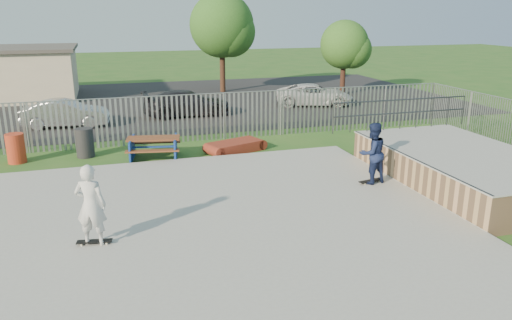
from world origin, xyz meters
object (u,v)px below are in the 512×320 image
object	(u,v)px
car_white	(314,95)
tree_right	(344,45)
car_dark	(187,103)
tree_mid	(222,25)
trash_bin_grey	(85,143)
skater_navy	(372,153)
trash_bin_red	(16,148)
funbox	(235,147)
skater_white	(91,205)
picnic_table	(154,148)
car_silver	(66,113)

from	to	relation	value
car_white	tree_right	size ratio (longest dim) A/B	0.92
car_dark	tree_right	world-z (taller)	tree_right
tree_mid	trash_bin_grey	bearing A→B (deg)	-121.60
tree_mid	skater_navy	xyz separation A→B (m)	(0.06, -20.17, -3.30)
trash_bin_red	car_white	bearing A→B (deg)	26.69
funbox	car_white	distance (m)	10.89
funbox	skater_white	distance (m)	9.00
tree_mid	skater_white	xyz separation A→B (m)	(-8.21, -22.18, -3.30)
picnic_table	trash_bin_red	world-z (taller)	trash_bin_red
funbox	tree_mid	world-z (taller)	tree_mid
skater_navy	car_white	bearing A→B (deg)	-117.50
trash_bin_grey	trash_bin_red	bearing A→B (deg)	-178.27
trash_bin_grey	car_dark	size ratio (longest dim) A/B	0.24
car_dark	tree_right	bearing A→B (deg)	-71.31
funbox	car_white	xyz separation A→B (m)	(6.94, 8.38, 0.44)
picnic_table	tree_mid	size ratio (longest dim) A/B	0.33
funbox	car_dark	bearing A→B (deg)	75.45
car_white	tree_right	distance (m)	5.30
car_dark	picnic_table	bearing A→B (deg)	160.03
tree_right	skater_navy	size ratio (longest dim) A/B	2.50
tree_right	trash_bin_grey	bearing A→B (deg)	-146.32
trash_bin_grey	car_white	xyz separation A→B (m)	(12.58, 7.45, 0.08)
car_dark	tree_mid	bearing A→B (deg)	-27.76
picnic_table	trash_bin_red	xyz separation A→B (m)	(-4.86, 0.90, 0.13)
car_dark	tree_right	size ratio (longest dim) A/B	0.96
car_silver	tree_mid	xyz separation A→B (m)	(9.60, 8.43, 3.75)
tree_right	skater_white	distance (m)	24.49
picnic_table	funbox	bearing A→B (deg)	10.95
car_white	skater_white	bearing A→B (deg)	158.90
trash_bin_grey	car_dark	distance (m)	8.22
car_silver	skater_white	world-z (taller)	skater_white
skater_navy	car_dark	bearing A→B (deg)	-85.25
funbox	tree_right	distance (m)	15.77
skater_navy	trash_bin_red	bearing A→B (deg)	-40.42
car_silver	car_white	xyz separation A→B (m)	(13.58, 1.89, -0.03)
car_white	skater_white	size ratio (longest dim) A/B	2.31
picnic_table	trash_bin_grey	distance (m)	2.67
trash_bin_grey	skater_navy	xyz separation A→B (m)	(8.67, -6.18, 0.56)
tree_mid	tree_right	distance (m)	8.16
skater_white	tree_mid	bearing A→B (deg)	-91.18
car_silver	car_white	world-z (taller)	car_silver
picnic_table	funbox	distance (m)	3.17
tree_right	skater_white	size ratio (longest dim) A/B	2.50
tree_right	car_white	bearing A→B (deg)	-136.62
trash_bin_grey	tree_right	bearing A→B (deg)	33.68
car_dark	tree_right	distance (m)	11.98
picnic_table	skater_white	size ratio (longest dim) A/B	1.13
car_white	trash_bin_red	bearing A→B (deg)	133.52
car_dark	skater_navy	bearing A→B (deg)	-165.45
picnic_table	skater_white	distance (m)	7.54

